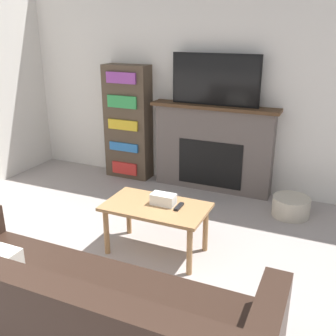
{
  "coord_description": "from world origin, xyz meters",
  "views": [
    {
      "loc": [
        1.53,
        -0.94,
        2.0
      ],
      "look_at": [
        0.1,
        2.29,
        0.71
      ],
      "focal_mm": 42.0,
      "sensor_mm": 36.0,
      "label": 1
    }
  ],
  "objects_px": {
    "tv": "(215,80)",
    "bookshelf": "(128,123)",
    "storage_basket": "(291,207)",
    "coffee_table": "(156,212)",
    "couch": "(73,323)",
    "fireplace": "(213,148)"
  },
  "relations": [
    {
      "from": "tv",
      "to": "bookshelf",
      "type": "xyz_separation_m",
      "value": [
        -1.2,
        -0.0,
        -0.63
      ]
    },
    {
      "from": "bookshelf",
      "to": "storage_basket",
      "type": "bearing_deg",
      "value": -9.23
    },
    {
      "from": "coffee_table",
      "to": "bookshelf",
      "type": "xyz_separation_m",
      "value": [
        -1.2,
        1.64,
        0.36
      ]
    },
    {
      "from": "storage_basket",
      "to": "couch",
      "type": "bearing_deg",
      "value": -110.08
    },
    {
      "from": "fireplace",
      "to": "coffee_table",
      "type": "bearing_deg",
      "value": -90.01
    },
    {
      "from": "fireplace",
      "to": "tv",
      "type": "distance_m",
      "value": 0.84
    },
    {
      "from": "tv",
      "to": "coffee_table",
      "type": "xyz_separation_m",
      "value": [
        -0.0,
        -1.64,
        -0.99
      ]
    },
    {
      "from": "couch",
      "to": "storage_basket",
      "type": "xyz_separation_m",
      "value": [
        0.96,
        2.62,
        -0.18
      ]
    },
    {
      "from": "tv",
      "to": "bookshelf",
      "type": "height_order",
      "value": "tv"
    },
    {
      "from": "couch",
      "to": "storage_basket",
      "type": "distance_m",
      "value": 2.8
    },
    {
      "from": "bookshelf",
      "to": "coffee_table",
      "type": "bearing_deg",
      "value": -53.84
    },
    {
      "from": "tv",
      "to": "couch",
      "type": "xyz_separation_m",
      "value": [
        0.08,
        -2.99,
        -1.1
      ]
    },
    {
      "from": "couch",
      "to": "fireplace",
      "type": "bearing_deg",
      "value": 91.6
    },
    {
      "from": "tv",
      "to": "couch",
      "type": "bearing_deg",
      "value": -88.39
    },
    {
      "from": "couch",
      "to": "storage_basket",
      "type": "height_order",
      "value": "couch"
    },
    {
      "from": "bookshelf",
      "to": "tv",
      "type": "bearing_deg",
      "value": 0.11
    },
    {
      "from": "tv",
      "to": "bookshelf",
      "type": "bearing_deg",
      "value": -179.89
    },
    {
      "from": "coffee_table",
      "to": "bookshelf",
      "type": "relative_size",
      "value": 0.61
    },
    {
      "from": "bookshelf",
      "to": "storage_basket",
      "type": "xyz_separation_m",
      "value": [
        2.24,
        -0.36,
        -0.65
      ]
    },
    {
      "from": "storage_basket",
      "to": "coffee_table",
      "type": "bearing_deg",
      "value": -129.35
    },
    {
      "from": "fireplace",
      "to": "storage_basket",
      "type": "relative_size",
      "value": 3.87
    },
    {
      "from": "fireplace",
      "to": "storage_basket",
      "type": "distance_m",
      "value": 1.2
    }
  ]
}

